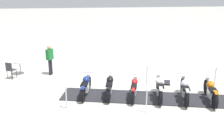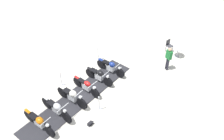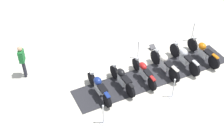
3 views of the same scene
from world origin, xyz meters
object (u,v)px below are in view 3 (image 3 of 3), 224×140
motorcycle_black (122,78)px  stanchion_right_mid (138,53)px  motorcycle_navy (99,87)px  motorcycle_cream (164,63)px  stanchion_left_rear (103,117)px  motorcycle_copper (203,51)px  stanchion_left_mid (173,92)px  bystander_person (22,59)px  stanchion_right_front (192,34)px  info_placard (152,48)px  motorcycle_chrome (184,57)px  motorcycle_maroon (144,71)px

motorcycle_black → stanchion_right_mid: 2.28m
motorcycle_navy → stanchion_right_mid: 3.21m
motorcycle_cream → stanchion_left_rear: 4.21m
stanchion_right_mid → stanchion_left_rear: 4.53m
motorcycle_navy → motorcycle_copper: bearing=-91.6°
stanchion_left_mid → bystander_person: (-4.40, 5.27, 0.71)m
motorcycle_copper → motorcycle_navy: motorcycle_copper is taller
stanchion_right_front → info_placard: (-2.17, 0.78, -0.34)m
stanchion_left_rear → bystander_person: size_ratio=0.62×
motorcycle_cream → motorcycle_black: bearing=87.4°
stanchion_left_mid → bystander_person: 6.90m
motorcycle_navy → stanchion_right_front: (6.35, 0.14, -0.06)m
motorcycle_chrome → stanchion_right_mid: bearing=48.6°
motorcycle_copper → stanchion_left_mid: (-3.10, -0.92, -0.19)m
motorcycle_copper → bystander_person: size_ratio=1.33×
stanchion_left_rear → stanchion_left_mid: stanchion_left_mid is taller
motorcycle_maroon → stanchion_left_mid: stanchion_left_mid is taller
motorcycle_cream → bystander_person: bystander_person is taller
motorcycle_chrome → motorcycle_copper: bearing=-90.2°
stanchion_right_front → info_placard: size_ratio=3.10×
stanchion_right_front → bystander_person: (-8.32, 3.00, 0.61)m
motorcycle_copper → motorcycle_cream: (-2.21, 0.49, 0.03)m
motorcycle_copper → stanchion_left_rear: 6.36m
motorcycle_copper → motorcycle_chrome: (-1.10, 0.25, 0.01)m
motorcycle_maroon → motorcycle_navy: motorcycle_maroon is taller
motorcycle_copper → stanchion_right_mid: bearing=60.2°
stanchion_right_mid → stanchion_left_mid: bearing=-102.4°
motorcycle_black → motorcycle_cream: bearing=-93.1°
motorcycle_copper → stanchion_left_mid: 3.23m
stanchion_left_rear → motorcycle_cream: bearing=9.4°
motorcycle_navy → info_placard: (4.17, 0.92, -0.40)m
stanchion_left_mid → stanchion_left_rear: bearing=167.6°
motorcycle_cream → info_placard: bearing=-17.8°
motorcycle_cream → motorcycle_black: motorcycle_cream is taller
stanchion_right_front → stanchion_left_mid: (-3.92, -2.27, -0.10)m
motorcycle_navy → stanchion_right_front: size_ratio=1.91×
motorcycle_maroon → stanchion_right_mid: 1.61m
motorcycle_copper → motorcycle_cream: bearing=88.2°
motorcycle_chrome → stanchion_right_mid: (-1.34, 1.82, -0.21)m
motorcycle_maroon → motorcycle_navy: (-2.21, 0.48, -0.00)m
motorcycle_chrome → motorcycle_black: motorcycle_chrome is taller
motorcycle_navy → stanchion_right_mid: bearing=-63.6°
stanchion_right_mid → info_placard: stanchion_right_mid is taller
stanchion_left_mid → motorcycle_cream: bearing=57.7°
bystander_person → motorcycle_navy: bearing=-22.2°
stanchion_left_mid → stanchion_right_mid: bearing=77.6°
stanchion_right_mid → motorcycle_maroon: bearing=-123.1°
stanchion_right_mid → info_placard: 1.12m
bystander_person → stanchion_left_rear: bearing=-40.3°
motorcycle_copper → motorcycle_cream: motorcycle_cream is taller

